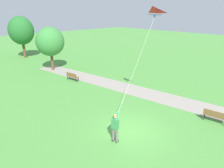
{
  "coord_description": "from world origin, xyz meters",
  "views": [
    {
      "loc": [
        -8.15,
        -6.83,
        7.05
      ],
      "look_at": [
        -0.74,
        0.97,
        3.05
      ],
      "focal_mm": 31.62,
      "sensor_mm": 36.0,
      "label": 1
    }
  ],
  "objects_px": {
    "flying_kite": "(152,13)",
    "tree_behind_path": "(50,42)",
    "person_kite_flyer": "(115,125)",
    "park_bench_far_walkway": "(72,76)",
    "tree_lakeside_near": "(21,31)",
    "park_bench_near_walkway": "(215,116)"
  },
  "relations": [
    {
      "from": "flying_kite",
      "to": "tree_lakeside_near",
      "type": "relative_size",
      "value": 0.87
    },
    {
      "from": "person_kite_flyer",
      "to": "park_bench_near_walkway",
      "type": "xyz_separation_m",
      "value": [
        6.26,
        -3.14,
        -0.54
      ]
    },
    {
      "from": "flying_kite",
      "to": "person_kite_flyer",
      "type": "bearing_deg",
      "value": -163.78
    },
    {
      "from": "flying_kite",
      "to": "tree_lakeside_near",
      "type": "bearing_deg",
      "value": 89.98
    },
    {
      "from": "park_bench_far_walkway",
      "to": "tree_lakeside_near",
      "type": "relative_size",
      "value": 0.24
    },
    {
      "from": "park_bench_far_walkway",
      "to": "tree_lakeside_near",
      "type": "xyz_separation_m",
      "value": [
        0.67,
        14.82,
        3.69
      ]
    },
    {
      "from": "flying_kite",
      "to": "park_bench_far_walkway",
      "type": "relative_size",
      "value": 3.56
    },
    {
      "from": "park_bench_near_walkway",
      "to": "tree_lakeside_near",
      "type": "bearing_deg",
      "value": 93.12
    },
    {
      "from": "tree_behind_path",
      "to": "tree_lakeside_near",
      "type": "relative_size",
      "value": 0.83
    },
    {
      "from": "flying_kite",
      "to": "park_bench_near_walkway",
      "type": "xyz_separation_m",
      "value": [
        1.57,
        -4.51,
        -6.39
      ]
    },
    {
      "from": "park_bench_near_walkway",
      "to": "park_bench_far_walkway",
      "type": "height_order",
      "value": "same"
    },
    {
      "from": "flying_kite",
      "to": "park_bench_far_walkway",
      "type": "distance_m",
      "value": 11.32
    },
    {
      "from": "person_kite_flyer",
      "to": "park_bench_far_walkway",
      "type": "bearing_deg",
      "value": 69.34
    },
    {
      "from": "person_kite_flyer",
      "to": "park_bench_near_walkway",
      "type": "height_order",
      "value": "person_kite_flyer"
    },
    {
      "from": "person_kite_flyer",
      "to": "tree_lakeside_near",
      "type": "distance_m",
      "value": 26.11
    },
    {
      "from": "park_bench_far_walkway",
      "to": "tree_behind_path",
      "type": "distance_m",
      "value": 6.13
    },
    {
      "from": "flying_kite",
      "to": "tree_behind_path",
      "type": "bearing_deg",
      "value": 90.58
    },
    {
      "from": "flying_kite",
      "to": "tree_behind_path",
      "type": "relative_size",
      "value": 1.04
    },
    {
      "from": "park_bench_near_walkway",
      "to": "tree_behind_path",
      "type": "xyz_separation_m",
      "value": [
        -1.72,
        19.12,
        3.03
      ]
    },
    {
      "from": "flying_kite",
      "to": "tree_lakeside_near",
      "type": "distance_m",
      "value": 24.28
    },
    {
      "from": "tree_behind_path",
      "to": "tree_lakeside_near",
      "type": "xyz_separation_m",
      "value": [
        0.15,
        9.52,
        0.66
      ]
    },
    {
      "from": "flying_kite",
      "to": "tree_behind_path",
      "type": "xyz_separation_m",
      "value": [
        -0.15,
        14.61,
        -3.37
      ]
    }
  ]
}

